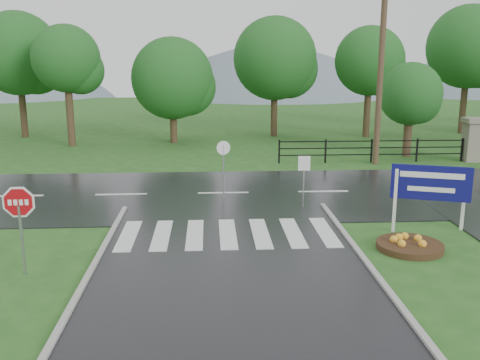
{
  "coord_description": "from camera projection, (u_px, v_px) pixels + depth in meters",
  "views": [
    {
      "loc": [
        -0.53,
        -10.47,
        5.37
      ],
      "look_at": [
        0.43,
        6.0,
        1.5
      ],
      "focal_mm": 40.0,
      "sensor_mm": 36.0,
      "label": 1
    }
  ],
  "objects": [
    {
      "name": "ground",
      "position": [
        236.0,
        312.0,
        11.43
      ],
      "size": [
        120.0,
        120.0,
        0.0
      ],
      "primitive_type": "plane",
      "color": "#25581D",
      "rests_on": "ground"
    },
    {
      "name": "stop_sign",
      "position": [
        19.0,
        209.0,
        13.02
      ],
      "size": [
        1.08,
        0.06,
        2.42
      ],
      "color": "#939399",
      "rests_on": "ground"
    },
    {
      "name": "fence_west",
      "position": [
        372.0,
        148.0,
        27.25
      ],
      "size": [
        9.58,
        0.08,
        1.2
      ],
      "color": "black",
      "rests_on": "ground"
    },
    {
      "name": "utility_pole_east",
      "position": [
        380.0,
        74.0,
        25.92
      ],
      "size": [
        1.51,
        0.61,
        8.78
      ],
      "color": "#473523",
      "rests_on": "ground"
    },
    {
      "name": "treeline",
      "position": [
        233.0,
        139.0,
        34.81
      ],
      "size": [
        83.2,
        5.2,
        10.0
      ],
      "color": "#19511D",
      "rests_on": "ground"
    },
    {
      "name": "pillar_west",
      "position": [
        473.0,
        139.0,
        27.45
      ],
      "size": [
        1.0,
        1.0,
        2.24
      ],
      "color": "gray",
      "rests_on": "ground"
    },
    {
      "name": "main_road",
      "position": [
        223.0,
        194.0,
        21.15
      ],
      "size": [
        90.0,
        8.0,
        0.04
      ],
      "primitive_type": "cube",
      "color": "black",
      "rests_on": "ground"
    },
    {
      "name": "entrance_tree_left",
      "position": [
        410.0,
        94.0,
        28.25
      ],
      "size": [
        3.32,
        3.32,
        5.03
      ],
      "color": "#3D2B1C",
      "rests_on": "ground"
    },
    {
      "name": "flower_bed",
      "position": [
        410.0,
        245.0,
        15.1
      ],
      "size": [
        1.86,
        1.86,
        0.37
      ],
      "color": "#332111",
      "rests_on": "ground"
    },
    {
      "name": "estate_billboard",
      "position": [
        431.0,
        186.0,
        16.42
      ],
      "size": [
        2.31,
        0.82,
        2.08
      ],
      "color": "silver",
      "rests_on": "ground"
    },
    {
      "name": "hills",
      "position": [
        237.0,
        201.0,
        78.35
      ],
      "size": [
        102.0,
        48.0,
        48.0
      ],
      "color": "slate",
      "rests_on": "ground"
    },
    {
      "name": "reg_sign_round",
      "position": [
        223.0,
        163.0,
        20.03
      ],
      "size": [
        0.51,
        0.14,
        2.26
      ],
      "color": "#939399",
      "rests_on": "ground"
    },
    {
      "name": "reg_sign_small",
      "position": [
        304.0,
        171.0,
        18.84
      ],
      "size": [
        0.43,
        0.06,
        1.92
      ],
      "color": "#939399",
      "rests_on": "ground"
    },
    {
      "name": "crosswalk",
      "position": [
        228.0,
        234.0,
        16.28
      ],
      "size": [
        6.5,
        2.8,
        0.02
      ],
      "color": "silver",
      "rests_on": "ground"
    }
  ]
}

